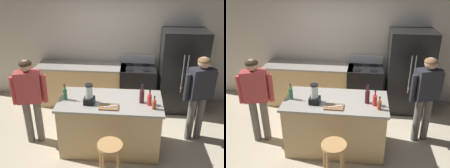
% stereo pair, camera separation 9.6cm
% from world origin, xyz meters
% --- Properties ---
extents(ground_plane, '(14.00, 14.00, 0.00)m').
position_xyz_m(ground_plane, '(0.00, 0.00, 0.00)').
color(ground_plane, beige).
extents(back_wall, '(8.00, 0.10, 2.70)m').
position_xyz_m(back_wall, '(0.00, 1.95, 1.35)').
color(back_wall, beige).
rests_on(back_wall, ground_plane).
extents(kitchen_island, '(1.69, 0.87, 0.94)m').
position_xyz_m(kitchen_island, '(0.00, 0.00, 0.47)').
color(kitchen_island, tan).
rests_on(kitchen_island, ground_plane).
extents(back_counter_run, '(2.00, 0.64, 0.94)m').
position_xyz_m(back_counter_run, '(-0.80, 1.55, 0.47)').
color(back_counter_run, tan).
rests_on(back_counter_run, ground_plane).
extents(refrigerator, '(0.90, 0.73, 1.78)m').
position_xyz_m(refrigerator, '(1.38, 1.50, 0.89)').
color(refrigerator, black).
rests_on(refrigerator, ground_plane).
extents(stove_range, '(0.76, 0.65, 1.12)m').
position_xyz_m(stove_range, '(0.46, 1.52, 0.48)').
color(stove_range, black).
rests_on(stove_range, ground_plane).
extents(person_by_island_left, '(0.59, 0.31, 1.57)m').
position_xyz_m(person_by_island_left, '(-1.38, 0.05, 0.95)').
color(person_by_island_left, '#66605B').
rests_on(person_by_island_left, ground_plane).
extents(person_by_sink_right, '(0.59, 0.34, 1.60)m').
position_xyz_m(person_by_sink_right, '(1.50, 0.39, 0.97)').
color(person_by_sink_right, '#66605B').
rests_on(person_by_sink_right, ground_plane).
extents(bar_stool, '(0.36, 0.36, 0.66)m').
position_xyz_m(bar_stool, '(0.07, -0.76, 0.52)').
color(bar_stool, '#B7844C').
rests_on(bar_stool, ground_plane).
extents(blender_appliance, '(0.17, 0.17, 0.33)m').
position_xyz_m(blender_appliance, '(-0.32, -0.14, 1.08)').
color(blender_appliance, black).
rests_on(blender_appliance, kitchen_island).
extents(bottle_soda, '(0.07, 0.07, 0.26)m').
position_xyz_m(bottle_soda, '(0.62, -0.10, 1.04)').
color(bottle_soda, red).
rests_on(bottle_soda, kitchen_island).
extents(bottle_olive_oil, '(0.07, 0.07, 0.28)m').
position_xyz_m(bottle_olive_oil, '(-0.73, -0.04, 1.04)').
color(bottle_olive_oil, '#2D6638').
rests_on(bottle_olive_oil, kitchen_island).
extents(bottle_cooking_sauce, '(0.06, 0.06, 0.22)m').
position_xyz_m(bottle_cooking_sauce, '(0.69, -0.22, 1.02)').
color(bottle_cooking_sauce, '#B24C26').
rests_on(bottle_cooking_sauce, kitchen_island).
extents(bottle_wine, '(0.08, 0.08, 0.32)m').
position_xyz_m(bottle_wine, '(0.50, -0.03, 1.06)').
color(bottle_wine, '#471923').
rests_on(bottle_wine, kitchen_island).
extents(cutting_board, '(0.30, 0.20, 0.02)m').
position_xyz_m(cutting_board, '(0.00, -0.24, 0.95)').
color(cutting_board, brown).
rests_on(cutting_board, kitchen_island).
extents(chef_knife, '(0.22, 0.09, 0.01)m').
position_xyz_m(chef_knife, '(0.02, -0.24, 0.97)').
color(chef_knife, '#B7BABF').
rests_on(chef_knife, cutting_board).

